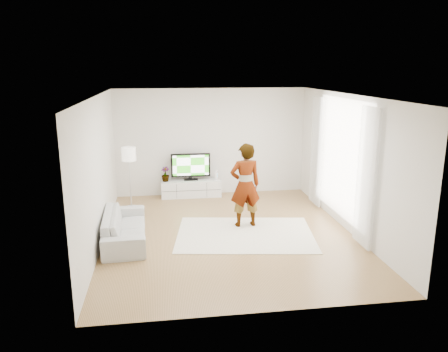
{
  "coord_description": "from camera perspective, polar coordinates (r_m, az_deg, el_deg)",
  "views": [
    {
      "loc": [
        -1.29,
        -8.31,
        3.33
      ],
      "look_at": [
        -0.03,
        0.4,
        1.12
      ],
      "focal_mm": 35.0,
      "sensor_mm": 36.0,
      "label": 1
    }
  ],
  "objects": [
    {
      "name": "game_console",
      "position": [
        11.5,
        -0.94,
        0.11
      ],
      "size": [
        0.09,
        0.18,
        0.23
      ],
      "rotation": [
        0.0,
        0.0,
        -0.24
      ],
      "color": "white",
      "rests_on": "media_console"
    },
    {
      "name": "floor",
      "position": [
        9.04,
        0.58,
        -7.53
      ],
      "size": [
        6.0,
        6.0,
        0.0
      ],
      "primitive_type": "plane",
      "color": "#AA7F4C",
      "rests_on": "ground"
    },
    {
      "name": "ceiling",
      "position": [
        8.42,
        0.63,
        10.47
      ],
      "size": [
        6.0,
        6.0,
        0.0
      ],
      "primitive_type": "plane",
      "color": "white",
      "rests_on": "wall_back"
    },
    {
      "name": "rug",
      "position": [
        9.01,
        2.76,
        -7.59
      ],
      "size": [
        3.01,
        2.36,
        0.01
      ],
      "primitive_type": "cube",
      "rotation": [
        0.0,
        0.0,
        -0.15
      ],
      "color": "white",
      "rests_on": "floor"
    },
    {
      "name": "floor_lamp",
      "position": [
        10.61,
        -12.32,
        2.47
      ],
      "size": [
        0.33,
        0.33,
        1.48
      ],
      "color": "silver",
      "rests_on": "floor"
    },
    {
      "name": "wall_back",
      "position": [
        11.54,
        -1.68,
        4.45
      ],
      "size": [
        5.0,
        0.02,
        2.8
      ],
      "primitive_type": "cube",
      "color": "silver",
      "rests_on": "floor"
    },
    {
      "name": "wall_front",
      "position": [
        5.79,
        5.18,
        -5.45
      ],
      "size": [
        5.0,
        0.02,
        2.8
      ],
      "primitive_type": "cube",
      "color": "silver",
      "rests_on": "floor"
    },
    {
      "name": "window",
      "position": [
        9.58,
        15.15,
        2.27
      ],
      "size": [
        0.01,
        2.6,
        2.5
      ],
      "primitive_type": "cube",
      "color": "white",
      "rests_on": "wall_right"
    },
    {
      "name": "sofa",
      "position": [
        8.8,
        -12.84,
        -6.49
      ],
      "size": [
        0.87,
        2.04,
        0.58
      ],
      "primitive_type": "imported",
      "rotation": [
        0.0,
        0.0,
        1.62
      ],
      "color": "beige",
      "rests_on": "floor"
    },
    {
      "name": "potted_plant",
      "position": [
        11.4,
        -7.68,
        0.24
      ],
      "size": [
        0.27,
        0.27,
        0.38
      ],
      "primitive_type": "imported",
      "rotation": [
        0.0,
        0.0,
        -0.31
      ],
      "color": "#3F7238",
      "rests_on": "media_console"
    },
    {
      "name": "player",
      "position": [
        9.19,
        2.78,
        -1.2
      ],
      "size": [
        0.69,
        0.49,
        1.79
      ],
      "primitive_type": "imported",
      "rotation": [
        0.0,
        0.0,
        3.24
      ],
      "color": "#334772",
      "rests_on": "rug"
    },
    {
      "name": "curtain_near",
      "position": [
        8.42,
        18.05,
        -0.23
      ],
      "size": [
        0.04,
        0.7,
        2.6
      ],
      "primitive_type": "cube",
      "color": "white",
      "rests_on": "floor"
    },
    {
      "name": "media_console",
      "position": [
        11.52,
        -4.31,
        -1.62
      ],
      "size": [
        1.56,
        0.44,
        0.44
      ],
      "color": "white",
      "rests_on": "floor"
    },
    {
      "name": "wall_right",
      "position": [
        9.33,
        15.96,
        1.59
      ],
      "size": [
        0.02,
        6.0,
        2.8
      ],
      "primitive_type": "cube",
      "color": "silver",
      "rests_on": "floor"
    },
    {
      "name": "television",
      "position": [
        11.4,
        -4.38,
        1.35
      ],
      "size": [
        1.02,
        0.2,
        0.71
      ],
      "color": "black",
      "rests_on": "media_console"
    },
    {
      "name": "curtain_far",
      "position": [
        10.76,
        12.03,
        3.16
      ],
      "size": [
        0.04,
        0.7,
        2.6
      ],
      "primitive_type": "cube",
      "color": "white",
      "rests_on": "floor"
    },
    {
      "name": "wall_left",
      "position": [
        8.61,
        -16.06,
        0.57
      ],
      "size": [
        0.02,
        6.0,
        2.8
      ],
      "primitive_type": "cube",
      "color": "silver",
      "rests_on": "floor"
    }
  ]
}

